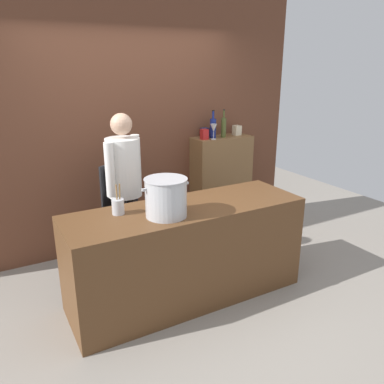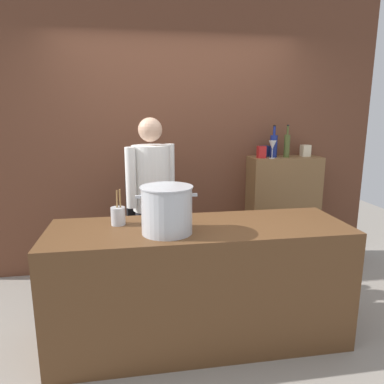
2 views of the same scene
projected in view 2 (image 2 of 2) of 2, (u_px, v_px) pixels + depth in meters
The scene contains 13 objects.
ground_plane at pixel (199, 337), 2.76m from camera, with size 8.00×8.00×0.00m, color gray.
brick_back_panel at pixel (176, 132), 3.79m from camera, with size 4.40×0.10×3.00m, color brown.
prep_counter at pixel (200, 284), 2.66m from camera, with size 2.16×0.70×0.90m, color brown.
bar_cabinet at pixel (282, 212), 3.96m from camera, with size 0.76×0.32×1.24m, color brown.
chef at pixel (151, 196), 3.22m from camera, with size 0.46×0.41×1.66m.
stockpot_large at pixel (167, 210), 2.39m from camera, with size 0.41×0.36×0.32m.
utensil_crock at pixel (118, 216), 2.59m from camera, with size 0.10×0.10×0.27m.
wine_bottle_olive at pixel (287, 145), 3.76m from camera, with size 0.06×0.06×0.34m.
wine_bottle_cobalt at pixel (274, 145), 3.77m from camera, with size 0.08×0.08×0.34m.
wine_glass_wide at pixel (272, 145), 3.67m from camera, with size 0.08×0.08×0.19m.
spice_tin_cream at pixel (305, 151), 3.86m from camera, with size 0.09×0.09×0.12m, color beige.
spice_tin_navy at pixel (265, 151), 3.87m from camera, with size 0.09×0.09×0.11m, color navy.
spice_tin_red at pixel (261, 152), 3.72m from camera, with size 0.08×0.08×0.12m, color red.
Camera 2 is at (-0.46, -2.41, 1.69)m, focal length 33.38 mm.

